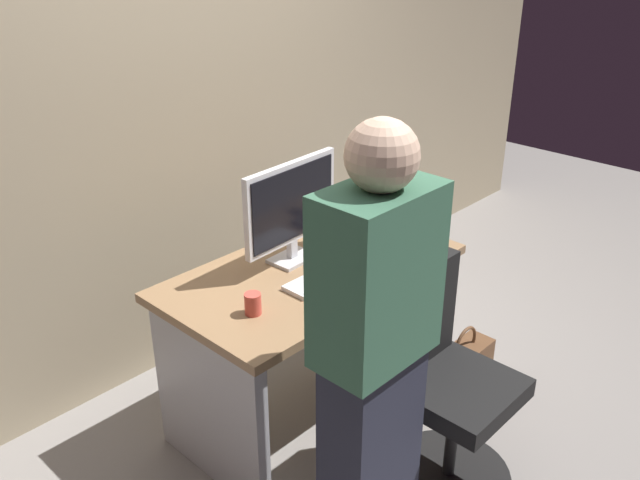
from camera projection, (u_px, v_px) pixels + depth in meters
ground_plane at (312, 406)px, 3.28m from camera, size 9.00×9.00×0.00m
wall_back at (177, 68)px, 3.18m from camera, size 6.40×0.10×3.00m
desk at (312, 316)px, 3.06m from camera, size 1.31×0.73×0.76m
office_chair at (444, 389)px, 2.72m from camera, size 0.52×0.52×0.94m
person_at_desk at (374, 357)px, 2.21m from camera, size 0.40×0.24×1.64m
monitor at (292, 207)px, 2.91m from camera, size 0.54×0.15×0.46m
keyboard at (329, 275)px, 2.87m from camera, size 0.43×0.13×0.02m
mouse at (379, 251)px, 3.07m from camera, size 0.06×0.10×0.03m
cup_near_keyboard at (253, 304)px, 2.60m from camera, size 0.07×0.07×0.09m
book_stack at (368, 220)px, 3.28m from camera, size 0.22×0.19×0.11m
cell_phone at (410, 250)px, 3.10m from camera, size 0.08×0.15×0.01m
handbag at (463, 370)px, 3.32m from camera, size 0.34×0.14×0.38m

